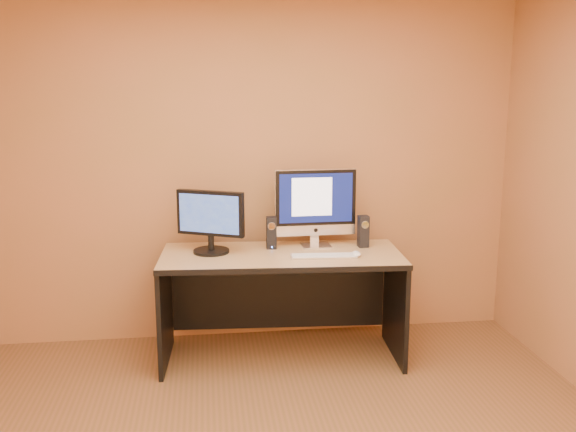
{
  "coord_description": "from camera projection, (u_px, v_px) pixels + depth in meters",
  "views": [
    {
      "loc": [
        -0.38,
        -2.84,
        1.96
      ],
      "look_at": [
        0.17,
        1.39,
        1.07
      ],
      "focal_mm": 40.0,
      "sensor_mm": 36.0,
      "label": 1
    }
  ],
  "objects": [
    {
      "name": "walls",
      "position": [
        290.0,
        229.0,
        2.94
      ],
      "size": [
        4.0,
        4.0,
        2.6
      ],
      "primitive_type": null,
      "color": "#A86844",
      "rests_on": "ground"
    },
    {
      "name": "desk",
      "position": [
        282.0,
        306.0,
        4.59
      ],
      "size": [
        1.73,
        0.84,
        0.78
      ],
      "primitive_type": null,
      "rotation": [
        0.0,
        0.0,
        -0.06
      ],
      "color": "tan",
      "rests_on": "ground"
    },
    {
      "name": "imac",
      "position": [
        316.0,
        208.0,
        4.66
      ],
      "size": [
        0.61,
        0.24,
        0.58
      ],
      "primitive_type": null,
      "rotation": [
        0.0,
        0.0,
        0.03
      ],
      "color": "silver",
      "rests_on": "desk"
    },
    {
      "name": "second_monitor",
      "position": [
        211.0,
        222.0,
        4.49
      ],
      "size": [
        0.57,
        0.45,
        0.44
      ],
      "primitive_type": null,
      "rotation": [
        0.0,
        0.0,
        -0.45
      ],
      "color": "black",
      "rests_on": "desk"
    },
    {
      "name": "speaker_left",
      "position": [
        271.0,
        233.0,
        4.63
      ],
      "size": [
        0.07,
        0.08,
        0.23
      ],
      "primitive_type": null,
      "rotation": [
        0.0,
        0.0,
        -0.04
      ],
      "color": "black",
      "rests_on": "desk"
    },
    {
      "name": "speaker_right",
      "position": [
        363.0,
        231.0,
        4.68
      ],
      "size": [
        0.08,
        0.08,
        0.23
      ],
      "primitive_type": null,
      "rotation": [
        0.0,
        0.0,
        0.07
      ],
      "color": "black",
      "rests_on": "desk"
    },
    {
      "name": "keyboard",
      "position": [
        324.0,
        256.0,
        4.41
      ],
      "size": [
        0.46,
        0.15,
        0.02
      ],
      "primitive_type": "cube",
      "rotation": [
        0.0,
        0.0,
        -0.06
      ],
      "color": "silver",
      "rests_on": "desk"
    },
    {
      "name": "mouse",
      "position": [
        356.0,
        254.0,
        4.44
      ],
      "size": [
        0.07,
        0.11,
        0.04
      ],
      "primitive_type": "ellipsoid",
      "rotation": [
        0.0,
        0.0,
        -0.09
      ],
      "color": "white",
      "rests_on": "desk"
    },
    {
      "name": "cable_a",
      "position": [
        314.0,
        241.0,
        4.85
      ],
      "size": [
        0.03,
        0.23,
        0.01
      ],
      "primitive_type": "cylinder",
      "rotation": [
        1.57,
        0.0,
        0.1
      ],
      "color": "black",
      "rests_on": "desk"
    },
    {
      "name": "cable_b",
      "position": [
        311.0,
        242.0,
        4.83
      ],
      "size": [
        0.13,
        0.15,
        0.01
      ],
      "primitive_type": "cylinder",
      "rotation": [
        1.57,
        0.0,
        -0.68
      ],
      "color": "black",
      "rests_on": "desk"
    }
  ]
}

